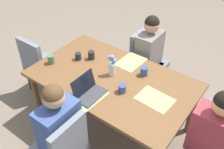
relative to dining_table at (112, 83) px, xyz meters
The scene contains 19 objects.
ground_plane 0.68m from the dining_table, ahead, with size 10.00×10.00×0.00m, color #756656.
dining_table is the anchor object (origin of this frame).
chair_far_left_near 0.89m from the dining_table, 93.79° to the left, with size 0.44×0.44×0.90m.
person_far_left_near 0.83m from the dining_table, 88.81° to the left, with size 0.36×0.40×1.19m.
chair_head_left_left_mid 1.25m from the dining_table, behind, with size 0.44×0.44×0.90m.
person_head_left_left_mid 1.19m from the dining_table, behind, with size 0.40×0.36×1.19m.
chair_near_left_far 0.92m from the dining_table, 85.18° to the right, with size 0.44×0.44×0.90m.
person_near_left_far 0.86m from the dining_table, 89.91° to the right, with size 0.36×0.40×1.19m.
chair_head_right_right_near 1.21m from the dining_table, ahead, with size 0.44×0.44×0.90m.
flower_vase 0.21m from the dining_table, 54.23° to the right, with size 0.09×0.08×0.26m.
placemat_far_left_near 0.40m from the dining_table, 88.88° to the left, with size 0.36×0.26×0.00m, color #9EBC66.
placemat_head_left_left_mid 0.56m from the dining_table, behind, with size 0.36×0.26×0.00m, color #9EBC66.
placemat_near_left_far 0.40m from the dining_table, 89.91° to the right, with size 0.36×0.26×0.00m, color #9EBC66.
laptop_far_left_near 0.39m from the dining_table, 84.81° to the left, with size 0.22×0.32×0.21m.
coffee_mug_near_left 0.39m from the dining_table, 134.57° to the right, with size 0.09×0.09×0.10m, color #33477A.
coffee_mug_near_right 0.28m from the dining_table, 151.55° to the left, with size 0.09×0.09×0.09m, color #33477A.
coffee_mug_centre_left 0.80m from the dining_table, 15.11° to the left, with size 0.08×0.08×0.11m, color #47704C.
coffee_mug_centre_right 0.57m from the dining_table, ahead, with size 0.07×0.07×0.09m, color #232328.
coffee_mug_far_left 0.48m from the dining_table, 19.61° to the right, with size 0.08×0.08×0.11m, color #232328.
Camera 1 is at (-1.32, 1.77, 2.56)m, focal length 40.54 mm.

